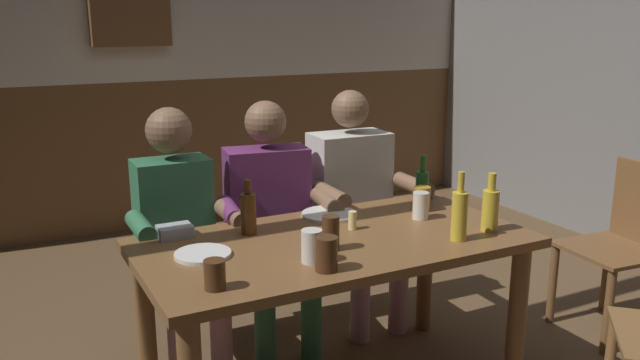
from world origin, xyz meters
The scene contains 20 objects.
back_wall_wainscot centered at (0.00, 2.64, 0.57)m, with size 5.45×0.12×1.14m, color brown.
dining_table centered at (0.00, -0.15, 0.61)m, with size 1.60×0.82×0.72m.
person_0 centered at (-0.48, 0.48, 0.66)m, with size 0.49×0.52×1.21m.
person_1 centered at (-0.01, 0.48, 0.66)m, with size 0.59×0.58×1.21m.
person_2 centered at (0.48, 0.50, 0.68)m, with size 0.56×0.54×1.24m.
chair_empty_near_right centered at (1.63, -0.28, 0.48)m, with size 0.47×0.47×0.88m.
table_candle centered at (0.13, -0.08, 0.76)m, with size 0.04×0.04×0.08m, color #F9E08C.
condiment_caddy centered at (-0.58, 0.18, 0.75)m, with size 0.14×0.10×0.05m, color #B2B7BC.
plate_0 centered at (0.13, 0.14, 0.73)m, with size 0.26×0.26×0.01m, color white.
plate_1 centered at (-0.54, -0.09, 0.73)m, with size 0.22×0.22×0.01m, color white.
bottle_0 centered at (0.44, -0.40, 0.83)m, with size 0.07×0.07×0.29m.
bottle_1 centered at (0.63, 0.11, 0.81)m, with size 0.06×0.06×0.24m.
bottle_2 centered at (-0.29, 0.07, 0.81)m, with size 0.07×0.07×0.23m.
bottle_3 centered at (0.64, -0.36, 0.82)m, with size 0.07×0.07×0.25m.
pint_glass_0 centered at (0.48, -0.09, 0.78)m, with size 0.07×0.07×0.12m, color white.
pint_glass_1 centered at (-0.60, -0.41, 0.77)m, with size 0.07×0.07×0.10m, color #4C2D19.
pint_glass_2 centered at (-0.19, -0.44, 0.78)m, with size 0.08×0.08×0.13m, color #4C2D19.
pint_glass_3 centered at (-0.08, -0.26, 0.79)m, with size 0.07×0.07×0.14m, color #4C2D19.
pint_glass_4 centered at (0.56, 0.01, 0.78)m, with size 0.08×0.08×0.12m, color gold.
pint_glass_5 centered at (-0.20, -0.34, 0.78)m, with size 0.08×0.08×0.13m, color white.
Camera 1 is at (-1.23, -2.38, 1.61)m, focal length 36.63 mm.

